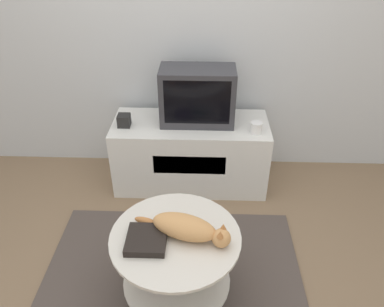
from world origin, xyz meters
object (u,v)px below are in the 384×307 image
Objects in this scene: dvd_box at (146,240)px; cat at (188,228)px; tv at (197,96)px; speaker at (124,120)px.

cat is (0.21, 0.05, 0.04)m from dvd_box.
tv is at bearing 106.76° from cat.
tv is at bearing 79.25° from dvd_box.
dvd_box is 0.22m from cat.
dvd_box is (-0.24, -1.24, -0.25)m from tv.
speaker is 0.44× the size of dvd_box.
tv is 6.02× the size of speaker.
tv reaches higher than speaker.
speaker is 1.20m from dvd_box.
speaker is (-0.56, -0.09, -0.17)m from tv.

